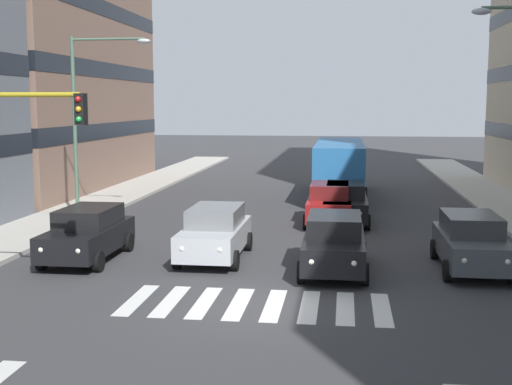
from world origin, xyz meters
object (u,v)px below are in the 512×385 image
(car_1, at_px, (334,243))
(car_2, at_px, (215,232))
(street_lamp_right, at_px, (87,108))
(car_0, at_px, (471,242))
(bus_behind_traffic, at_px, (340,163))
(car_row2_1, at_px, (329,203))
(car_row2_0, at_px, (345,203))
(car_3, at_px, (88,233))

(car_1, distance_m, car_2, 4.08)
(car_1, xyz_separation_m, street_lamp_right, (10.47, -6.96, 4.00))
(street_lamp_right, bearing_deg, car_1, 146.38)
(car_1, relative_size, car_2, 1.00)
(car_1, bearing_deg, car_0, -170.29)
(car_2, bearing_deg, car_0, 176.89)
(bus_behind_traffic, bearing_deg, car_0, 104.66)
(car_row2_1, height_order, bus_behind_traffic, bus_behind_traffic)
(car_0, xyz_separation_m, car_2, (8.07, -0.44, 0.00))
(car_row2_0, distance_m, bus_behind_traffic, 8.24)
(car_2, relative_size, street_lamp_right, 0.58)
(car_3, distance_m, car_row2_1, 10.88)
(car_1, distance_m, bus_behind_traffic, 16.65)
(car_3, distance_m, street_lamp_right, 8.01)
(car_0, bearing_deg, car_3, 1.14)
(car_3, xyz_separation_m, street_lamp_right, (2.47, -6.49, 4.00))
(car_1, xyz_separation_m, car_row2_1, (0.34, -8.19, 0.00))
(car_3, height_order, bus_behind_traffic, bus_behind_traffic)
(car_0, relative_size, car_row2_1, 1.00)
(car_2, height_order, car_3, same)
(car_0, distance_m, car_3, 12.17)
(car_row2_0, bearing_deg, car_3, 43.73)
(car_0, distance_m, bus_behind_traffic, 16.47)
(car_2, distance_m, street_lamp_right, 9.63)
(car_0, xyz_separation_m, bus_behind_traffic, (4.16, -15.91, 0.97))
(car_0, height_order, car_row2_0, same)
(car_1, height_order, car_2, same)
(car_row2_1, relative_size, bus_behind_traffic, 0.42)
(car_0, height_order, car_2, same)
(car_3, distance_m, bus_behind_traffic, 18.05)
(car_row2_0, xyz_separation_m, bus_behind_traffic, (0.34, -8.17, 0.97))
(bus_behind_traffic, relative_size, street_lamp_right, 1.36)
(car_0, distance_m, car_row2_0, 8.63)
(car_row2_1, height_order, street_lamp_right, street_lamp_right)
(car_3, bearing_deg, street_lamp_right, -69.20)
(car_row2_0, bearing_deg, car_0, 116.30)
(car_0, bearing_deg, bus_behind_traffic, -75.34)
(car_0, xyz_separation_m, street_lamp_right, (14.63, -6.25, 4.00))
(street_lamp_right, bearing_deg, car_3, 110.80)
(car_row2_0, bearing_deg, car_row2_1, 21.28)
(car_3, bearing_deg, bus_behind_traffic, -116.35)
(car_row2_0, height_order, street_lamp_right, street_lamp_right)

